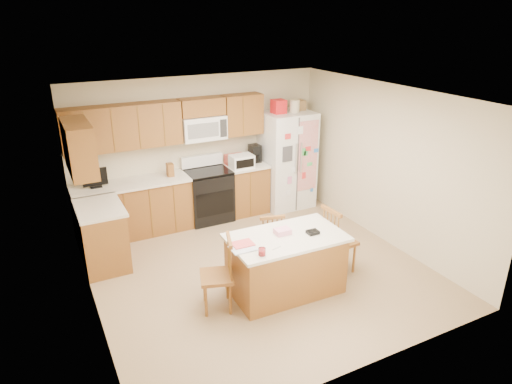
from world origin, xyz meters
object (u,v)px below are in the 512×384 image
island (286,263)px  windsor_chair_right (337,241)px  refrigerator (287,159)px  windsor_chair_back (270,241)px  windsor_chair_left (219,276)px  stove (208,194)px

island → windsor_chair_right: windsor_chair_right is taller
refrigerator → windsor_chair_back: refrigerator is taller
refrigerator → windsor_chair_left: refrigerator is taller
stove → windsor_chair_right: stove is taller
refrigerator → windsor_chair_back: bearing=-126.4°
island → windsor_chair_back: 0.65m
stove → windsor_chair_left: bearing=-108.7°
island → windsor_chair_right: 0.92m
windsor_chair_back → refrigerator: bearing=53.6°
refrigerator → windsor_chair_back: size_ratio=2.34×
refrigerator → windsor_chair_left: 3.49m
windsor_chair_left → windsor_chair_right: windsor_chair_right is taller
stove → windsor_chair_back: bearing=-84.7°
refrigerator → island: size_ratio=1.31×
windsor_chair_right → island: bearing=-172.9°
windsor_chair_left → windsor_chair_back: windsor_chair_left is taller
refrigerator → windsor_chair_right: refrigerator is taller
stove → windsor_chair_back: (0.18, -1.95, -0.06)m
stove → refrigerator: bearing=-2.3°
island → refrigerator: bearing=59.2°
stove → island: bearing=-88.5°
windsor_chair_right → windsor_chair_back: bearing=146.8°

